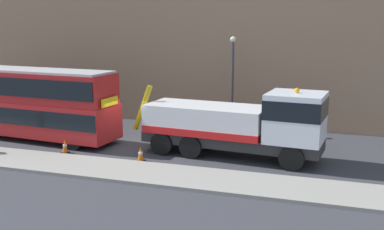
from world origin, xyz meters
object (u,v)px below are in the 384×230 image
at_px(recovery_tow_truck, 240,123).
at_px(double_decker_bus, 28,101).
at_px(traffic_cone_near_bus, 65,146).
at_px(street_lamp, 232,76).
at_px(traffic_cone_midway, 141,154).

bearing_deg(recovery_tow_truck, double_decker_bus, -174.93).
distance_m(traffic_cone_near_bus, street_lamp, 10.63).
distance_m(recovery_tow_truck, street_lamp, 5.72).
relative_size(recovery_tow_truck, traffic_cone_near_bus, 14.21).
relative_size(traffic_cone_near_bus, street_lamp, 0.12).
relative_size(traffic_cone_midway, street_lamp, 0.12).
bearing_deg(traffic_cone_near_bus, street_lamp, 45.17).
height_order(traffic_cone_near_bus, traffic_cone_midway, same).
bearing_deg(traffic_cone_near_bus, recovery_tow_truck, 12.76).
bearing_deg(double_decker_bus, recovery_tow_truck, 5.07).
height_order(traffic_cone_near_bus, street_lamp, street_lamp).
bearing_deg(traffic_cone_midway, street_lamp, 68.82).
bearing_deg(recovery_tow_truck, traffic_cone_near_bus, -161.97).
xyz_separation_m(double_decker_bus, traffic_cone_near_bus, (3.63, -2.03, -1.89)).
height_order(recovery_tow_truck, double_decker_bus, double_decker_bus).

